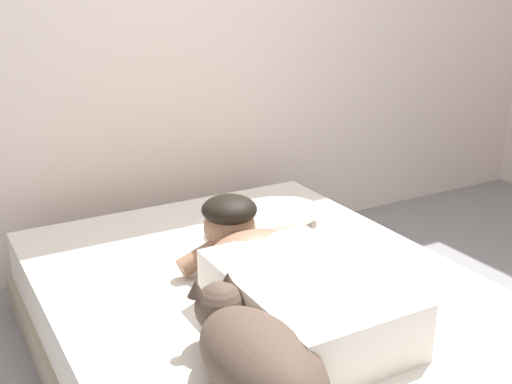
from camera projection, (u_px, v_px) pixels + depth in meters
The scene contains 6 objects.
bed at pixel (274, 337), 2.19m from camera, with size 1.45×2.03×0.34m.
pillow at pixel (265, 216), 2.66m from camera, with size 0.52×0.32×0.11m, color white.
person_lying at pixel (282, 279), 2.00m from camera, with size 0.43×0.92×0.27m.
dog at pixel (255, 354), 1.61m from camera, with size 0.26×0.57×0.21m.
coffee_cup at pixel (254, 233), 2.52m from camera, with size 0.12×0.09×0.07m.
cell_phone at pixel (323, 268), 2.30m from camera, with size 0.07×0.14×0.01m, color black.
Camera 1 is at (-1.19, -1.30, 1.37)m, focal length 44.46 mm.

